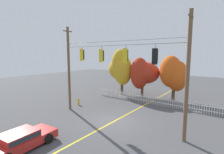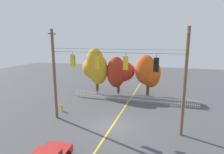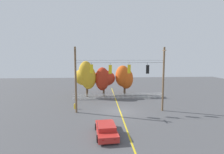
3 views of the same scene
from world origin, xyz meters
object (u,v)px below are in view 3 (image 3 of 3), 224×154
Objects in this scene: traffic_signal_northbound_primary at (110,69)px; traffic_signal_westbound_side at (147,69)px; autumn_maple_mid at (103,79)px; autumn_oak_far_east at (124,77)px; parked_car at (106,129)px; fire_hydrant at (75,106)px; traffic_signal_eastbound_side at (129,69)px; autumn_maple_near_fence at (86,76)px; traffic_signal_southbound_primary at (91,69)px.

traffic_signal_westbound_side is at bearing -0.00° from traffic_signal_northbound_primary.
autumn_maple_mid is at bearing 94.18° from traffic_signal_northbound_primary.
autumn_maple_mid is at bearing -172.82° from autumn_oak_far_east.
parked_car is 5.43× the size of fire_hydrant.
traffic_signal_eastbound_side is 0.21× the size of autumn_maple_near_fence.
traffic_signal_northbound_primary is 10.17m from autumn_maple_mid.
autumn_maple_mid is at bearing 108.25° from traffic_signal_eastbound_side.
traffic_signal_southbound_primary is at bearing -180.00° from traffic_signal_northbound_primary.
traffic_signal_eastbound_side reaches higher than fire_hydrant.
traffic_signal_northbound_primary is 1.78× the size of fire_hydrant.
traffic_signal_northbound_primary is 0.98× the size of traffic_signal_westbound_side.
traffic_signal_northbound_primary is 0.25× the size of autumn_oak_far_east.
autumn_oak_far_east is at bearing 9.15° from autumn_maple_near_fence.
traffic_signal_northbound_primary reaches higher than fire_hydrant.
traffic_signal_northbound_primary is 7.59m from fire_hydrant.
autumn_maple_mid is (-3.24, 9.84, -2.49)m from traffic_signal_eastbound_side.
autumn_oak_far_east is 7.12× the size of fire_hydrant.
traffic_signal_southbound_primary is at bearing -100.15° from autumn_maple_mid.
autumn_maple_near_fence is (-6.46, 9.18, -1.90)m from traffic_signal_eastbound_side.
autumn_maple_mid is 4.14m from autumn_oak_far_east.
traffic_signal_eastbound_side is at bearing 65.10° from parked_car.
traffic_signal_southbound_primary is 12.15m from autumn_oak_far_east.
traffic_signal_northbound_primary is at bearing -85.82° from autumn_maple_mid.
traffic_signal_eastbound_side is 0.24× the size of autumn_oak_far_east.
parked_car is at bearing -129.23° from traffic_signal_westbound_side.
autumn_maple_near_fence is 8.39m from fire_hydrant.
autumn_maple_mid is 6.78× the size of fire_hydrant.
parked_car is at bearing -96.31° from traffic_signal_northbound_primary.
autumn_maple_near_fence is at bearing 99.02° from traffic_signal_southbound_primary.
traffic_signal_westbound_side is (5.04, -0.00, -0.03)m from traffic_signal_northbound_primary.
traffic_signal_northbound_primary is at bearing -66.78° from autumn_maple_near_fence.
traffic_signal_southbound_primary is at bearing -119.53° from autumn_oak_far_east.
autumn_oak_far_east is (-1.65, 10.36, -2.32)m from traffic_signal_westbound_side.
traffic_signal_westbound_side is 0.33× the size of parked_car.
traffic_signal_eastbound_side is at bearing -54.84° from autumn_maple_near_fence.
traffic_signal_westbound_side is 1.82× the size of fire_hydrant.
autumn_maple_mid is at bearing 62.20° from fire_hydrant.
parked_car is (1.69, -7.14, -5.31)m from traffic_signal_southbound_primary.
traffic_signal_northbound_primary and traffic_signal_westbound_side have the same top height.
traffic_signal_westbound_side reaches higher than fire_hydrant.
traffic_signal_westbound_side reaches higher than autumn_oak_far_east.
autumn_maple_near_fence is at bearing 113.22° from traffic_signal_northbound_primary.
traffic_signal_southbound_primary is 0.95× the size of traffic_signal_northbound_primary.
traffic_signal_northbound_primary is at bearing 83.69° from parked_car.
traffic_signal_eastbound_side is 0.32× the size of parked_car.
autumn_oak_far_east is (4.11, 0.52, 0.11)m from autumn_maple_mid.
traffic_signal_southbound_primary reaches higher than autumn_oak_far_east.
parked_car is (3.15, -16.32, -3.37)m from autumn_maple_near_fence.
traffic_signal_northbound_primary is 5.04m from traffic_signal_westbound_side.
traffic_signal_westbound_side is at bearing -80.92° from autumn_oak_far_east.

